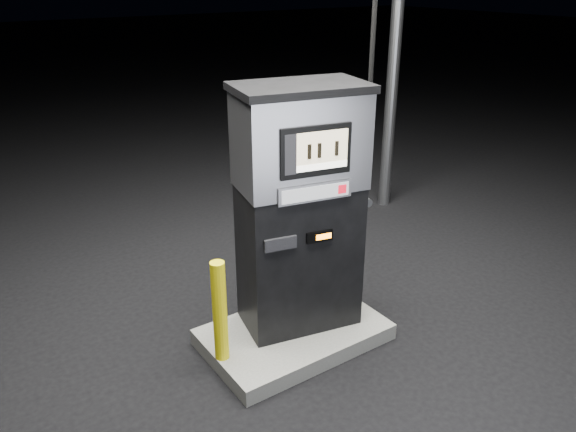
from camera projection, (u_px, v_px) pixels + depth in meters
ground at (294, 341)px, 5.16m from camera, size 80.00×80.00×0.00m
pump_island at (294, 334)px, 5.13m from camera, size 1.60×1.00×0.15m
fuel_dispenser at (300, 208)px, 4.79m from camera, size 1.25×0.85×4.50m
bollard_left at (220, 311)px, 4.53m from camera, size 0.14×0.14×0.90m
bollard_right at (345, 261)px, 5.32m from camera, size 0.15×0.15×0.89m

